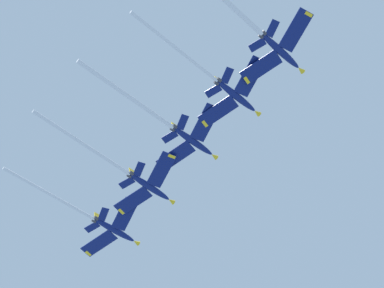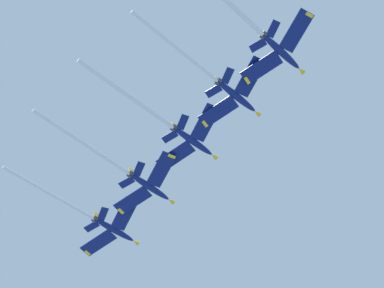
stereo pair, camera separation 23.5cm
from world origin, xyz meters
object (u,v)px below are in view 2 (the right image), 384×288
Objects in this scene: jet_far_left at (101,222)px; jet_inner_right at (223,86)px; jet_inner_left at (132,175)px; jet_centre at (171,126)px; jet_far_right at (263,35)px.

jet_far_left and jet_inner_right have the same top height.
jet_inner_right is (-29.22, 4.43, 1.04)m from jet_inner_left.
jet_far_right is at bearing 170.57° from jet_centre.
jet_inner_left is at bearing -8.62° from jet_inner_right.
jet_far_left reaches higher than jet_far_right.
jet_inner_right is (-14.84, 0.34, 0.27)m from jet_centre.
jet_inner_right is at bearing -18.17° from jet_far_right.
jet_inner_right is (-43.59, 9.96, -0.23)m from jet_far_left.
jet_inner_left is at bearing 158.97° from jet_far_left.
jet_centre reaches higher than jet_far_left.
jet_far_right is at bearing 161.83° from jet_inner_right.
jet_far_left is 0.96× the size of jet_inner_left.
jet_inner_left is 1.01× the size of jet_centre.
jet_inner_left is at bearing -11.66° from jet_far_right.
jet_inner_right is at bearing 171.38° from jet_inner_left.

